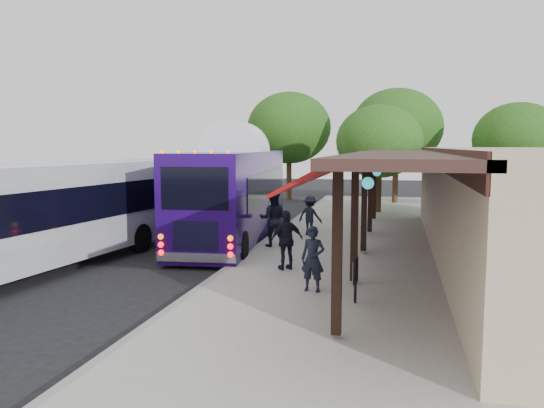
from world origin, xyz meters
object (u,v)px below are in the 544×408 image
Objects in this scene: ped_b at (273,219)px; ped_d at (310,215)px; city_bus at (31,212)px; ped_c at (287,240)px; ped_a at (313,259)px; sign_board at (355,273)px; coach_bus at (235,188)px.

ped_d is (0.90, 2.60, -0.19)m from ped_b.
city_bus is 6.27× the size of ped_b.
ped_b is 1.14× the size of ped_c.
city_bus is 7.37m from ped_c.
ped_a is at bearing 81.78° from ped_c.
ped_a is at bearing 151.20° from sign_board.
coach_bus is 10.01m from sign_board.
coach_bus is at bearing 28.03° from ped_d.
city_bus is at bearing 66.93° from ped_d.
ped_d is 9.12m from sign_board.
ped_a is 2.35m from ped_c.
ped_b is (5.98, 4.87, -0.66)m from city_bus.
ped_b is at bearing 45.51° from city_bus.
city_bus reaches higher than ped_a.
ped_a is 1.02× the size of ped_d.
coach_bus is at bearing -56.35° from ped_b.
city_bus is 7.74m from ped_b.
ped_d is (-0.29, 5.95, -0.07)m from ped_c.
city_bus reaches higher than ped_d.
sign_board is at bearing 108.60° from ped_b.
ped_b reaches higher than ped_d.
sign_board is (9.33, -1.32, -0.95)m from city_bus.
ped_d is (2.95, 0.44, -1.05)m from coach_bus.
ped_b reaches higher than sign_board.
coach_bus is 0.96× the size of city_bus.
coach_bus is at bearing -95.16° from ped_c.
city_bus is 9.47m from sign_board.
ped_d is at bearing 53.71° from city_bus.
city_bus is 8.31m from ped_a.
ped_c is (1.19, -3.35, -0.12)m from ped_b.
ped_a is 5.90m from ped_b.
ped_c is at bearing 124.98° from ped_a.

